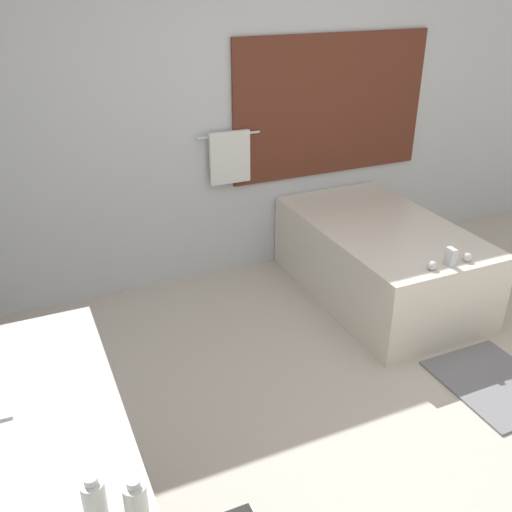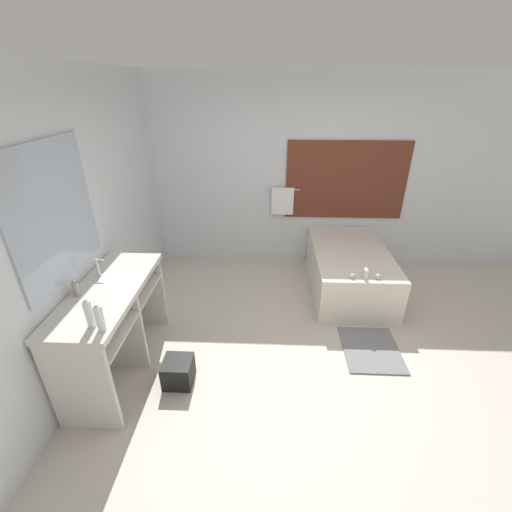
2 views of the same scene
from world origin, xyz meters
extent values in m
plane|color=beige|center=(0.00, 0.00, 0.00)|extent=(16.00, 16.00, 0.00)
cube|color=silver|center=(0.00, 2.23, 1.35)|extent=(7.40, 0.06, 2.70)
cube|color=brown|center=(0.59, 2.19, 1.28)|extent=(1.70, 0.02, 1.10)
cylinder|color=silver|center=(-0.30, 2.16, 1.15)|extent=(0.50, 0.02, 0.02)
cube|color=white|center=(-0.30, 2.15, 0.98)|extent=(0.32, 0.04, 0.40)
cube|color=silver|center=(-1.91, -0.18, 0.89)|extent=(0.57, 1.40, 0.05)
cube|color=silver|center=(-1.91, -0.18, 0.68)|extent=(0.54, 1.33, 0.02)
cylinder|color=white|center=(-1.91, 0.03, 0.85)|extent=(0.30, 0.30, 0.12)
cube|color=silver|center=(-1.91, 0.50, 0.43)|extent=(0.52, 0.04, 0.86)
cylinder|color=white|center=(-1.86, 0.17, 0.76)|extent=(0.13, 0.39, 0.13)
cube|color=silver|center=(0.59, 1.37, 0.29)|extent=(0.96, 1.63, 0.58)
ellipsoid|color=white|center=(0.59, 1.37, 0.43)|extent=(0.69, 1.18, 0.30)
cube|color=silver|center=(0.59, 0.66, 0.64)|extent=(0.04, 0.07, 0.12)
sphere|color=silver|center=(0.45, 0.66, 0.61)|extent=(0.06, 0.06, 0.06)
sphere|color=silver|center=(0.73, 0.66, 0.61)|extent=(0.06, 0.06, 0.06)
cylinder|color=white|center=(-1.79, -0.69, 1.15)|extent=(0.03, 0.03, 0.02)
cylinder|color=white|center=(-1.69, -0.73, 1.14)|extent=(0.03, 0.03, 0.02)
cube|color=slate|center=(0.62, 0.16, 0.01)|extent=(0.58, 0.70, 0.02)
camera|label=1|loc=(-1.82, -1.76, 2.26)|focal=40.00mm
camera|label=2|loc=(-0.48, -2.67, 2.55)|focal=24.00mm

